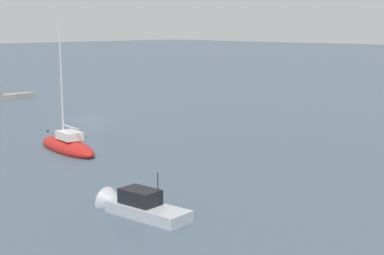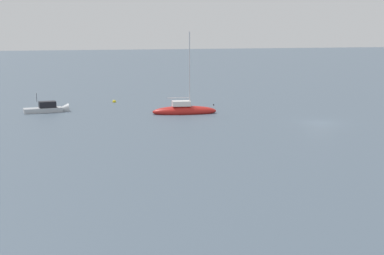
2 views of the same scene
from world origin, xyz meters
name	(u,v)px [view 2 (image 2 of 2)]	position (x,y,z in m)	size (l,w,h in m)	color
ground_plane	(320,123)	(0.00, 0.00, 0.00)	(500.00, 500.00, 0.00)	#475666
sailboat_red_mid	(184,111)	(11.12, 12.44, 0.39)	(3.38, 8.17, 10.34)	red
motorboat_grey_near	(50,109)	(17.41, 28.11, 0.33)	(2.15, 5.61, 3.08)	#ADB2B7
mooring_buoy_near	(114,102)	(24.68, 18.88, 0.09)	(0.52, 0.52, 0.52)	yellow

